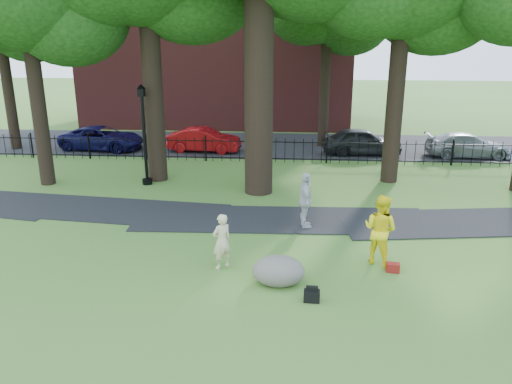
# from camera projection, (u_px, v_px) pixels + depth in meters

# --- Properties ---
(ground) EXTENTS (120.00, 120.00, 0.00)m
(ground) POSITION_uv_depth(u_px,v_px,m) (240.00, 270.00, 13.42)
(ground) COLOR #3E6B25
(ground) RESTS_ON ground
(footpath) EXTENTS (36.07, 3.85, 0.03)m
(footpath) POSITION_uv_depth(u_px,v_px,m) (281.00, 220.00, 17.06)
(footpath) COLOR black
(footpath) RESTS_ON ground
(street) EXTENTS (80.00, 7.00, 0.02)m
(street) POSITION_uv_depth(u_px,v_px,m) (270.00, 145.00, 28.63)
(street) COLOR black
(street) RESTS_ON ground
(iron_fence) EXTENTS (44.00, 0.04, 1.20)m
(iron_fence) POSITION_uv_depth(u_px,v_px,m) (266.00, 150.00, 24.65)
(iron_fence) COLOR black
(iron_fence) RESTS_ON ground
(brick_building) EXTENTS (18.00, 8.00, 12.00)m
(brick_building) POSITION_uv_depth(u_px,v_px,m) (219.00, 35.00, 34.72)
(brick_building) COLOR maroon
(brick_building) RESTS_ON ground
(woman) EXTENTS (0.67, 0.64, 1.54)m
(woman) POSITION_uv_depth(u_px,v_px,m) (222.00, 241.00, 13.35)
(woman) COLOR beige
(woman) RESTS_ON ground
(man) EXTENTS (1.22, 1.18, 1.97)m
(man) POSITION_uv_depth(u_px,v_px,m) (380.00, 230.00, 13.56)
(man) COLOR yellow
(man) RESTS_ON ground
(pedestrian) EXTENTS (0.61, 1.14, 1.85)m
(pedestrian) POSITION_uv_depth(u_px,v_px,m) (305.00, 201.00, 16.11)
(pedestrian) COLOR #B8B9BD
(pedestrian) RESTS_ON ground
(boulder) EXTENTS (1.56, 1.34, 0.78)m
(boulder) POSITION_uv_depth(u_px,v_px,m) (278.00, 269.00, 12.62)
(boulder) COLOR slate
(boulder) RESTS_ON ground
(lamppost) EXTENTS (0.41, 0.41, 4.17)m
(lamppost) POSITION_uv_depth(u_px,v_px,m) (144.00, 136.00, 20.54)
(lamppost) COLOR black
(lamppost) RESTS_ON ground
(backpack) EXTENTS (0.39, 0.25, 0.28)m
(backpack) POSITION_uv_depth(u_px,v_px,m) (312.00, 296.00, 11.81)
(backpack) COLOR black
(backpack) RESTS_ON ground
(red_bag) EXTENTS (0.39, 0.28, 0.24)m
(red_bag) POSITION_uv_depth(u_px,v_px,m) (393.00, 268.00, 13.29)
(red_bag) COLOR maroon
(red_bag) RESTS_ON ground
(red_sedan) EXTENTS (3.99, 1.68, 1.28)m
(red_sedan) POSITION_uv_depth(u_px,v_px,m) (204.00, 140.00, 26.83)
(red_sedan) COLOR #980B0E
(red_sedan) RESTS_ON ground
(navy_van) EXTENTS (4.79, 2.67, 1.27)m
(navy_van) POSITION_uv_depth(u_px,v_px,m) (102.00, 138.00, 27.31)
(navy_van) COLOR #0C0B37
(navy_van) RESTS_ON ground
(grey_car) EXTENTS (4.17, 1.77, 1.41)m
(grey_car) POSITION_uv_depth(u_px,v_px,m) (362.00, 141.00, 26.20)
(grey_car) COLOR black
(grey_car) RESTS_ON ground
(silver_car) EXTENTS (4.26, 1.82, 1.22)m
(silver_car) POSITION_uv_depth(u_px,v_px,m) (468.00, 145.00, 25.65)
(silver_car) COLOR gray
(silver_car) RESTS_ON ground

